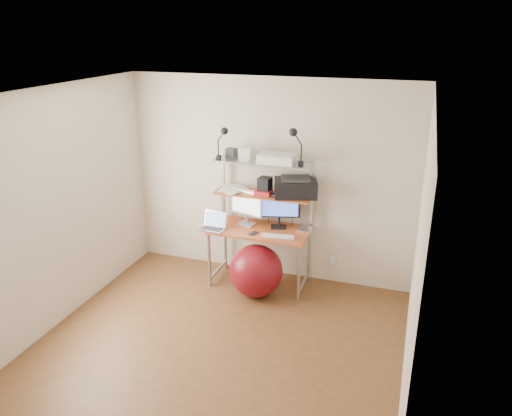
{
  "coord_description": "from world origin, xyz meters",
  "views": [
    {
      "loc": [
        1.72,
        -3.82,
        3.07
      ],
      "look_at": [
        0.05,
        1.15,
        1.12
      ],
      "focal_mm": 35.0,
      "sensor_mm": 36.0,
      "label": 1
    }
  ],
  "objects": [
    {
      "name": "room",
      "position": [
        0.0,
        0.0,
        1.25
      ],
      "size": [
        3.6,
        3.6,
        3.6
      ],
      "color": "brown",
      "rests_on": "ground"
    },
    {
      "name": "computer_desk",
      "position": [
        0.0,
        1.5,
        0.96
      ],
      "size": [
        1.2,
        0.6,
        1.57
      ],
      "color": "#C25825",
      "rests_on": "ground"
    },
    {
      "name": "wall_outlet",
      "position": [
        0.85,
        1.79,
        0.3
      ],
      "size": [
        0.08,
        0.01,
        0.12
      ],
      "primitive_type": "cube",
      "color": "silver",
      "rests_on": "room"
    },
    {
      "name": "monitor_silver",
      "position": [
        -0.2,
        1.53,
        1.0
      ],
      "size": [
        0.43,
        0.2,
        0.49
      ],
      "rotation": [
        0.0,
        0.0,
        -0.24
      ],
      "color": "#B9B9BE",
      "rests_on": "desktop"
    },
    {
      "name": "monitor_black",
      "position": [
        0.2,
        1.58,
        1.0
      ],
      "size": [
        0.5,
        0.2,
        0.51
      ],
      "rotation": [
        0.0,
        0.0,
        0.28
      ],
      "color": "black",
      "rests_on": "desktop"
    },
    {
      "name": "laptop",
      "position": [
        -0.53,
        1.28,
        0.78
      ],
      "size": [
        0.32,
        0.27,
        0.26
      ],
      "rotation": [
        0.0,
        0.0,
        -0.1
      ],
      "color": "#B4B5B9",
      "rests_on": "desktop"
    },
    {
      "name": "keyboard",
      "position": [
        0.26,
        1.29,
        0.75
      ],
      "size": [
        0.39,
        0.15,
        0.01
      ],
      "primitive_type": "cube",
      "rotation": [
        0.0,
        0.0,
        0.12
      ],
      "color": "silver",
      "rests_on": "desktop"
    },
    {
      "name": "mouse",
      "position": [
        0.42,
        1.28,
        0.75
      ],
      "size": [
        0.1,
        0.08,
        0.03
      ],
      "primitive_type": "cube",
      "rotation": [
        0.0,
        0.0,
        0.25
      ],
      "color": "silver",
      "rests_on": "desktop"
    },
    {
      "name": "mac_mini",
      "position": [
        0.54,
        1.56,
        0.76
      ],
      "size": [
        0.21,
        0.21,
        0.03
      ],
      "primitive_type": "cube",
      "rotation": [
        0.0,
        0.0,
        -0.17
      ],
      "color": "#B4B5B9",
      "rests_on": "desktop"
    },
    {
      "name": "phone",
      "position": [
        -0.03,
        1.28,
        0.74
      ],
      "size": [
        0.09,
        0.13,
        0.01
      ],
      "primitive_type": "cube",
      "rotation": [
        0.0,
        0.0,
        -0.27
      ],
      "color": "black",
      "rests_on": "desktop"
    },
    {
      "name": "printer",
      "position": [
        0.39,
        1.6,
        1.26
      ],
      "size": [
        0.57,
        0.47,
        0.23
      ],
      "rotation": [
        0.0,
        0.0,
        0.31
      ],
      "color": "black",
      "rests_on": "mid_shelf"
    },
    {
      "name": "nas_cube",
      "position": [
        0.03,
        1.55,
        1.25
      ],
      "size": [
        0.16,
        0.16,
        0.21
      ],
      "primitive_type": "cube",
      "rotation": [
        0.0,
        0.0,
        -0.13
      ],
      "color": "black",
      "rests_on": "mid_shelf"
    },
    {
      "name": "red_box",
      "position": [
        0.02,
        1.51,
        1.18
      ],
      "size": [
        0.2,
        0.14,
        0.05
      ],
      "primitive_type": "cube",
      "rotation": [
        0.0,
        0.0,
        -0.04
      ],
      "color": "red",
      "rests_on": "mid_shelf"
    },
    {
      "name": "scanner",
      "position": [
        0.17,
        1.55,
        1.6
      ],
      "size": [
        0.42,
        0.28,
        0.11
      ],
      "rotation": [
        0.0,
        0.0,
        0.0
      ],
      "color": "silver",
      "rests_on": "top_shelf"
    },
    {
      "name": "box_white",
      "position": [
        -0.22,
        1.55,
        1.63
      ],
      "size": [
        0.14,
        0.12,
        0.15
      ],
      "primitive_type": "cube",
      "rotation": [
        0.0,
        0.0,
        0.12
      ],
      "color": "silver",
      "rests_on": "top_shelf"
    },
    {
      "name": "box_grey",
      "position": [
        -0.42,
        1.61,
        1.61
      ],
      "size": [
        0.13,
        0.13,
        0.11
      ],
      "primitive_type": "cube",
      "rotation": [
        0.0,
        0.0,
        -0.14
      ],
      "color": "#2E2F31",
      "rests_on": "top_shelf"
    },
    {
      "name": "clip_lamp_left",
      "position": [
        -0.46,
        1.46,
        1.84
      ],
      "size": [
        0.16,
        0.09,
        0.39
      ],
      "color": "black",
      "rests_on": "top_shelf"
    },
    {
      "name": "clip_lamp_right",
      "position": [
        0.39,
        1.5,
        1.86
      ],
      "size": [
        0.17,
        0.09,
        0.43
      ],
      "color": "black",
      "rests_on": "top_shelf"
    },
    {
      "name": "exercise_ball",
      "position": [
        0.05,
        1.17,
        0.32
      ],
      "size": [
        0.63,
        0.63,
        0.63
      ],
      "primitive_type": "sphere",
      "color": "maroon",
      "rests_on": "floor"
    },
    {
      "name": "paper_stack",
      "position": [
        -0.4,
        1.57,
        1.16
      ],
      "size": [
        0.38,
        0.41,
        0.02
      ],
      "color": "white",
      "rests_on": "mid_shelf"
    }
  ]
}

